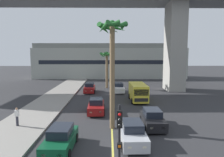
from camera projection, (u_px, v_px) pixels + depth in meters
sidewalk_left at (25, 123)px, 19.23m from camera, size 4.80×80.00×0.15m
lane_stripe_center at (111, 103)px, 27.31m from camera, size 0.14×56.00×0.01m
bridge_overpass at (117, 0)px, 35.56m from camera, size 78.79×8.00×19.24m
pier_building_backdrop at (110, 61)px, 56.59m from camera, size 39.62×8.04×9.07m
car_queue_front at (90, 88)px, 34.99m from camera, size 1.91×4.14×1.56m
car_queue_second at (61, 139)px, 14.02m from camera, size 1.93×4.15×1.56m
car_queue_third at (96, 106)px, 22.90m from camera, size 1.92×4.14×1.56m
car_queue_fourth at (152, 119)px, 18.41m from camera, size 1.86×4.11×1.56m
car_queue_fifth at (133, 133)px, 15.05m from camera, size 1.90×4.13×1.56m
car_queue_sixth at (119, 88)px, 34.99m from camera, size 1.95×4.16×1.56m
delivery_van at (138, 92)px, 28.40m from camera, size 2.23×5.28×2.36m
traffic_light_median_near at (119, 138)px, 9.22m from camera, size 0.24×0.37×4.20m
traffic_light_median_far at (111, 81)px, 28.25m from camera, size 0.24×0.37×4.20m
palm_tree_near_median at (107, 60)px, 39.10m from camera, size 2.86×2.88×6.81m
palm_tree_mid_median at (112, 48)px, 17.36m from camera, size 2.61×2.62×9.14m
pedestrian_mid_block at (17, 116)px, 18.26m from camera, size 0.34×0.22×1.62m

